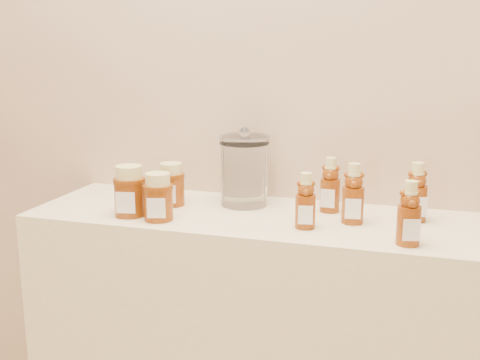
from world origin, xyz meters
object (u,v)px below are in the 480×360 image
(bear_bottle_back_left, at_px, (330,181))
(bear_bottle_front_left, at_px, (306,197))
(honey_jar_left, at_px, (130,191))
(glass_canister, at_px, (244,168))

(bear_bottle_back_left, distance_m, bear_bottle_front_left, 0.17)
(bear_bottle_back_left, bearing_deg, honey_jar_left, -155.12)
(glass_canister, bearing_deg, bear_bottle_back_left, 0.56)
(bear_bottle_back_left, height_order, bear_bottle_front_left, bear_bottle_back_left)
(honey_jar_left, height_order, glass_canister, glass_canister)
(honey_jar_left, bearing_deg, bear_bottle_back_left, 10.42)
(bear_bottle_back_left, relative_size, glass_canister, 0.79)
(bear_bottle_back_left, xyz_separation_m, honey_jar_left, (-0.50, -0.20, -0.02))
(bear_bottle_front_left, height_order, glass_canister, glass_canister)
(bear_bottle_front_left, distance_m, honey_jar_left, 0.47)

